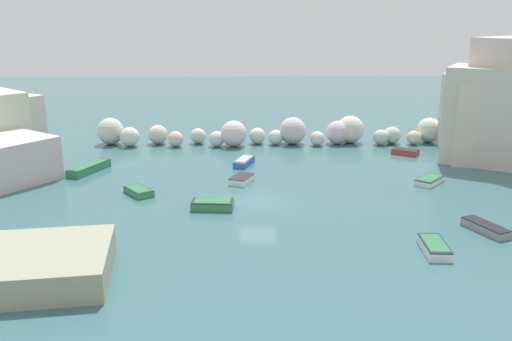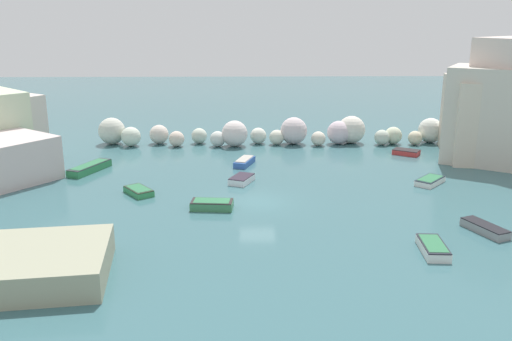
# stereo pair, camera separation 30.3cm
# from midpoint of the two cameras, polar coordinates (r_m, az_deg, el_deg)

# --- Properties ---
(cove_water) EXTENTS (160.00, 160.00, 0.00)m
(cove_water) POSITION_cam_midpoint_polar(r_m,az_deg,el_deg) (38.12, 0.37, -3.26)
(cove_water) COLOR #39656B
(cove_water) RESTS_ON ground
(rock_breakwater) EXTENTS (34.77, 3.86, 2.76)m
(rock_breakwater) POSITION_cam_midpoint_polar(r_m,az_deg,el_deg) (54.82, 2.37, 3.95)
(rock_breakwater) COLOR beige
(rock_breakwater) RESTS_ON ground
(stone_dock) EXTENTS (9.36, 7.16, 1.50)m
(stone_dock) POSITION_cam_midpoint_polar(r_m,az_deg,el_deg) (29.42, -23.38, -9.08)
(stone_dock) COLOR #9B9C81
(stone_dock) RESTS_ON ground
(moored_boat_0) EXTENTS (1.46, 2.95, 0.55)m
(moored_boat_0) POSITION_cam_midpoint_polar(r_m,az_deg,el_deg) (31.72, 18.25, -7.63)
(moored_boat_0) COLOR white
(moored_boat_0) RESTS_ON cove_water
(moored_boat_1) EXTENTS (2.85, 2.96, 0.48)m
(moored_boat_1) POSITION_cam_midpoint_polar(r_m,az_deg,el_deg) (44.15, 17.89, -1.01)
(moored_boat_1) COLOR white
(moored_boat_1) RESTS_ON cove_water
(moored_boat_2) EXTENTS (2.91, 1.58, 0.61)m
(moored_boat_2) POSITION_cam_midpoint_polar(r_m,az_deg,el_deg) (36.73, -4.38, -3.55)
(moored_boat_2) COLOR #3E8052
(moored_boat_2) RESTS_ON cove_water
(moored_boat_3) EXTENTS (4.04, 2.86, 0.53)m
(moored_boat_3) POSITION_cam_midpoint_polar(r_m,az_deg,el_deg) (31.19, -19.99, -8.27)
(moored_boat_3) COLOR yellow
(moored_boat_3) RESTS_ON cove_water
(moored_boat_4) EXTENTS (1.95, 3.08, 0.58)m
(moored_boat_4) POSITION_cam_midpoint_polar(r_m,az_deg,el_deg) (47.31, -1.03, 0.92)
(moored_boat_4) COLOR #345EB1
(moored_boat_4) RESTS_ON cove_water
(moored_boat_5) EXTENTS (2.11, 3.20, 0.53)m
(moored_boat_5) POSITION_cam_midpoint_polar(r_m,az_deg,el_deg) (35.58, 23.00, -5.58)
(moored_boat_5) COLOR gray
(moored_boat_5) RESTS_ON cove_water
(moored_boat_6) EXTENTS (2.12, 2.62, 0.52)m
(moored_boat_6) POSITION_cam_midpoint_polar(r_m,az_deg,el_deg) (42.32, -1.30, -0.93)
(moored_boat_6) COLOR white
(moored_boat_6) RESTS_ON cove_water
(moored_boat_7) EXTENTS (2.83, 4.53, 0.63)m
(moored_boat_7) POSITION_cam_midpoint_polar(r_m,az_deg,el_deg) (47.29, -16.79, 0.28)
(moored_boat_7) COLOR #2F824C
(moored_boat_7) RESTS_ON cove_water
(moored_boat_8) EXTENTS (2.68, 2.37, 0.48)m
(moored_boat_8) POSITION_cam_midpoint_polar(r_m,az_deg,el_deg) (52.73, 15.56, 1.86)
(moored_boat_8) COLOR #C03534
(moored_boat_8) RESTS_ON cove_water
(moored_boat_9) EXTENTS (2.50, 2.75, 0.48)m
(moored_boat_9) POSITION_cam_midpoint_polar(r_m,az_deg,el_deg) (40.45, -11.94, -2.10)
(moored_boat_9) COLOR #358C51
(moored_boat_9) RESTS_ON cove_water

